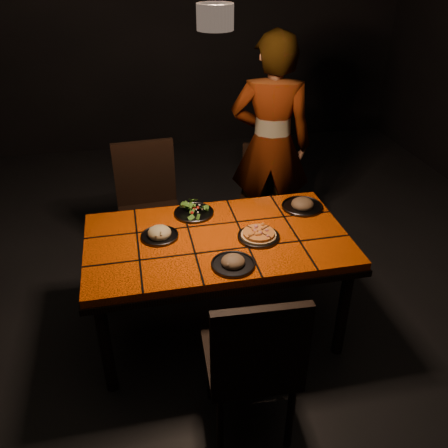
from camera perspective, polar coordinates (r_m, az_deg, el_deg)
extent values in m
cube|color=black|center=(3.39, -0.74, -12.61)|extent=(6.00, 7.00, 0.04)
cube|color=black|center=(5.98, -8.03, 22.94)|extent=(6.00, 0.04, 3.00)
cube|color=#FF5208|center=(2.92, -0.83, -1.98)|extent=(1.60, 0.90, 0.05)
cube|color=black|center=(2.95, -0.83, -2.72)|extent=(1.62, 0.92, 0.04)
cylinder|color=black|center=(2.86, -14.01, -14.26)|extent=(0.07, 0.07, 0.66)
cylinder|color=black|center=(3.08, 14.10, -10.26)|extent=(0.07, 0.07, 0.66)
cylinder|color=black|center=(3.42, -13.99, -5.53)|extent=(0.07, 0.07, 0.66)
cylinder|color=black|center=(3.61, 9.33, -2.78)|extent=(0.07, 0.07, 0.66)
cube|color=black|center=(2.52, 3.08, -15.91)|extent=(0.47, 0.47, 0.04)
cube|color=black|center=(2.19, 4.39, -14.96)|extent=(0.45, 0.07, 0.49)
cylinder|color=black|center=(2.85, 5.89, -16.24)|extent=(0.04, 0.04, 0.46)
cylinder|color=black|center=(2.80, -1.67, -17.17)|extent=(0.04, 0.04, 0.46)
cylinder|color=black|center=(2.63, 7.96, -21.94)|extent=(0.04, 0.04, 0.46)
cylinder|color=black|center=(2.57, -0.51, -23.15)|extent=(0.04, 0.04, 0.46)
cube|color=black|center=(3.66, -8.77, 0.84)|extent=(0.49, 0.49, 0.04)
cube|color=black|center=(3.72, -9.54, 6.11)|extent=(0.47, 0.07, 0.51)
cylinder|color=black|center=(3.63, -11.00, -4.56)|extent=(0.04, 0.04, 0.48)
cylinder|color=black|center=(3.66, -5.14, -3.73)|extent=(0.04, 0.04, 0.48)
cylinder|color=black|center=(3.94, -11.54, -1.46)|extent=(0.04, 0.04, 0.48)
cylinder|color=black|center=(3.97, -6.14, -0.72)|extent=(0.04, 0.04, 0.48)
cube|color=black|center=(3.98, 4.63, 2.53)|extent=(0.51, 0.51, 0.04)
cube|color=black|center=(4.04, 5.04, 6.65)|extent=(0.38, 0.18, 0.43)
cylinder|color=black|center=(3.97, 1.96, -1.14)|extent=(0.03, 0.03, 0.40)
cylinder|color=black|center=(3.95, 6.55, -1.57)|extent=(0.03, 0.03, 0.40)
cylinder|color=black|center=(4.24, 2.59, 1.12)|extent=(0.03, 0.03, 0.40)
cylinder|color=black|center=(4.22, 6.88, 0.73)|extent=(0.03, 0.03, 0.40)
imported|color=brown|center=(3.89, 5.65, 9.41)|extent=(0.75, 0.60, 1.78)
cylinder|color=black|center=(2.47, -1.07, 23.66)|extent=(0.18, 0.18, 0.12)
cylinder|color=#323237|center=(2.90, 4.17, -1.58)|extent=(0.26, 0.26, 0.01)
torus|color=#323237|center=(2.90, 4.18, -1.44)|extent=(0.26, 0.26, 0.01)
cylinder|color=tan|center=(2.90, 4.18, -1.36)|extent=(0.30, 0.30, 0.01)
cylinder|color=gold|center=(2.89, 4.19, -1.11)|extent=(0.27, 0.27, 0.02)
cylinder|color=#323237|center=(2.93, -7.74, -1.48)|extent=(0.23, 0.23, 0.01)
torus|color=#323237|center=(2.93, -7.75, -1.35)|extent=(0.23, 0.23, 0.01)
ellipsoid|color=#CFC189|center=(2.92, -7.77, -1.06)|extent=(0.14, 0.14, 0.08)
cylinder|color=#323237|center=(3.15, -3.64, 1.31)|extent=(0.26, 0.26, 0.01)
torus|color=#323237|center=(3.15, -3.64, 1.43)|extent=(0.27, 0.27, 0.01)
cylinder|color=#323237|center=(2.66, 1.09, -4.92)|extent=(0.25, 0.25, 0.01)
torus|color=#323237|center=(2.65, 1.09, -4.78)|extent=(0.25, 0.25, 0.01)
ellipsoid|color=brown|center=(2.64, 1.10, -4.45)|extent=(0.15, 0.15, 0.08)
cylinder|color=#323237|center=(3.27, 9.39, 2.06)|extent=(0.28, 0.28, 0.01)
torus|color=#323237|center=(3.26, 9.40, 2.18)|extent=(0.28, 0.28, 0.01)
ellipsoid|color=brown|center=(3.25, 9.43, 2.50)|extent=(0.17, 0.17, 0.09)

